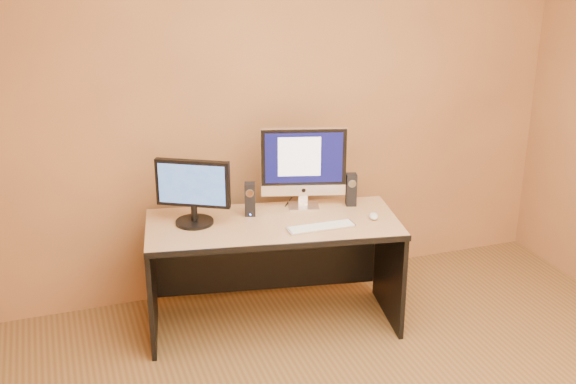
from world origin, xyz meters
TOP-DOWN VIEW (x-y plane):
  - walls at (0.00, 0.00)m, footprint 4.00×4.00m
  - desk at (-0.24, 1.42)m, footprint 1.62×0.92m
  - imac at (0.02, 1.60)m, footprint 0.58×0.34m
  - second_monitor at (-0.69, 1.55)m, footprint 0.51×0.42m
  - speaker_left at (-0.34, 1.57)m, footprint 0.08×0.08m
  - speaker_right at (0.32, 1.53)m, footprint 0.08×0.08m
  - keyboard at (0.00, 1.23)m, footprint 0.41×0.12m
  - mouse at (0.36, 1.27)m, footprint 0.08×0.11m
  - cable_a at (0.08, 1.68)m, footprint 0.01×0.21m
  - cable_b at (-0.04, 1.70)m, footprint 0.10×0.15m

SIDE VIEW (x-z plane):
  - desk at x=-0.24m, z-range 0.00..0.71m
  - cable_a at x=0.08m, z-range 0.71..0.71m
  - cable_b at x=-0.04m, z-range 0.71..0.71m
  - keyboard at x=0.00m, z-range 0.71..0.72m
  - mouse at x=0.36m, z-range 0.71..0.74m
  - speaker_left at x=-0.34m, z-range 0.71..0.92m
  - speaker_right at x=0.32m, z-range 0.71..0.92m
  - second_monitor at x=-0.69m, z-range 0.71..1.11m
  - imac at x=0.02m, z-range 0.71..1.23m
  - walls at x=0.00m, z-range 0.00..2.60m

